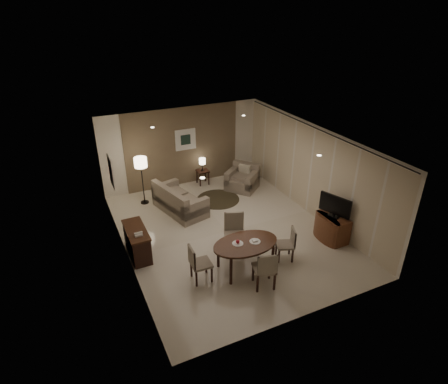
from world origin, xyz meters
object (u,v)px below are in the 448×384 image
tv_cabinet (332,227)px  floor_lamp (143,181)px  dining_table (245,256)px  console_desk (137,242)px  chair_far (235,236)px  sofa (180,199)px  armchair (242,178)px  chair_near (264,268)px  chair_right (285,244)px  side_table (203,177)px  chair_left (201,263)px

tv_cabinet → floor_lamp: size_ratio=0.59×
tv_cabinet → dining_table: dining_table is taller
console_desk → chair_far: (2.24, -0.98, 0.15)m
console_desk → dining_table: bearing=-37.1°
sofa → floor_lamp: bearing=26.7°
tv_cabinet → armchair: (-0.78, 3.70, 0.07)m
dining_table → chair_near: 0.71m
chair_near → chair_right: size_ratio=1.15×
console_desk → sofa: size_ratio=0.66×
tv_cabinet → chair_right: (-1.64, -0.21, 0.07)m
armchair → tv_cabinet: bearing=-26.9°
console_desk → tv_cabinet: 5.11m
tv_cabinet → armchair: 3.79m
console_desk → tv_cabinet: size_ratio=1.33×
chair_right → sofa: size_ratio=0.47×
side_table → floor_lamp: bearing=-167.0°
chair_left → side_table: size_ratio=1.82×
side_table → chair_right: bearing=-87.7°
dining_table → chair_near: (0.10, -0.70, 0.11)m
tv_cabinet → side_table: tv_cabinet is taller
chair_far → floor_lamp: size_ratio=0.69×
chair_far → armchair: chair_far is taller
chair_near → side_table: bearing=-83.4°
console_desk → armchair: (4.11, 2.20, 0.05)m
chair_right → side_table: chair_right is taller
chair_far → chair_left: (-1.15, -0.59, -0.07)m
console_desk → chair_left: chair_left is taller
dining_table → chair_far: size_ratio=1.50×
dining_table → sofa: size_ratio=0.88×
sofa → floor_lamp: floor_lamp is taller
chair_far → chair_left: chair_far is taller
chair_near → side_table: size_ratio=1.91×
tv_cabinet → armchair: bearing=101.9°
dining_table → chair_far: chair_far is taller
tv_cabinet → chair_near: (-2.61, -0.84, 0.13)m
dining_table → chair_near: chair_near is taller
tv_cabinet → armchair: armchair is taller
tv_cabinet → chair_left: size_ratio=0.98×
chair_near → chair_right: (0.97, 0.64, -0.06)m
chair_near → floor_lamp: floor_lamp is taller
dining_table → chair_right: 1.07m
chair_far → floor_lamp: bearing=131.4°
floor_lamp → tv_cabinet: bearing=-45.6°
side_table → console_desk: bearing=-134.1°
dining_table → armchair: 4.31m
chair_near → chair_right: chair_near is taller
console_desk → sofa: (1.70, 1.66, 0.05)m
chair_near → armchair: (1.83, 4.55, -0.06)m
chair_near → chair_left: size_ratio=1.05×
console_desk → chair_right: 3.67m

